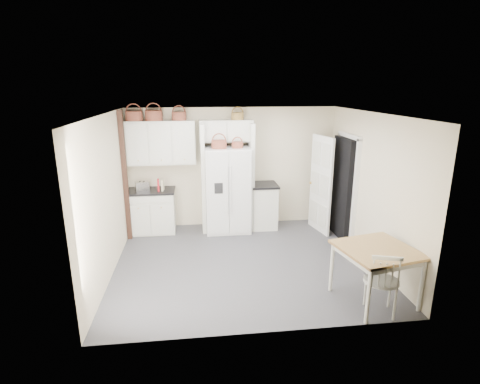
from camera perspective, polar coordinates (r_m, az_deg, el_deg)
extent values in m
plane|color=#404041|center=(6.80, 0.67, -10.61)|extent=(4.50, 4.50, 0.00)
plane|color=white|center=(6.10, 0.75, 11.82)|extent=(4.50, 4.50, 0.00)
plane|color=beige|center=(8.26, -1.13, 3.76)|extent=(4.50, 0.00, 4.50)
plane|color=beige|center=(6.44, -19.56, -0.66)|extent=(0.00, 4.00, 4.00)
plane|color=beige|center=(6.98, 19.34, 0.60)|extent=(0.00, 4.00, 4.00)
cube|color=silver|center=(7.96, -1.90, 0.37)|extent=(0.93, 0.75, 1.81)
cube|color=silver|center=(8.21, -13.25, -2.94)|extent=(0.96, 0.60, 0.89)
cube|color=silver|center=(8.27, 3.58, -2.19)|extent=(0.53, 0.64, 0.94)
cube|color=brown|center=(5.84, 19.83, -11.77)|extent=(1.17, 1.17, 0.83)
cube|color=silver|center=(5.55, 20.74, -12.56)|extent=(0.58, 0.55, 0.96)
cube|color=black|center=(8.07, -13.45, 0.17)|extent=(1.00, 0.65, 0.04)
cube|color=black|center=(8.13, 3.64, 1.11)|extent=(0.58, 0.68, 0.04)
cube|color=silver|center=(8.05, -14.69, 0.89)|extent=(0.31, 0.24, 0.19)
cube|color=red|center=(7.94, -12.34, 1.04)|extent=(0.05, 0.16, 0.24)
cube|color=beige|center=(7.94, -11.69, 1.00)|extent=(0.05, 0.15, 0.22)
cylinder|color=#5B251B|center=(7.97, -15.85, 11.08)|extent=(0.34, 0.34, 0.19)
cylinder|color=#5B251B|center=(7.92, -13.00, 11.28)|extent=(0.34, 0.34, 0.20)
cylinder|color=#5B251B|center=(7.89, -9.27, 11.34)|extent=(0.29, 0.29, 0.17)
cylinder|color=brown|center=(7.94, -0.38, 11.49)|extent=(0.26, 0.26, 0.15)
cylinder|color=#5B251B|center=(7.65, -3.21, 7.27)|extent=(0.31, 0.31, 0.17)
cylinder|color=#5B251B|center=(7.68, -0.41, 7.17)|extent=(0.23, 0.23, 0.12)
cube|color=silver|center=(7.97, -11.90, 7.38)|extent=(1.40, 0.34, 0.90)
cube|color=silver|center=(7.94, -2.12, 9.31)|extent=(1.12, 0.34, 0.45)
cube|color=silver|center=(7.96, -5.64, 2.12)|extent=(0.08, 0.60, 2.30)
cube|color=silver|center=(8.04, 1.65, 2.34)|extent=(0.08, 0.60, 2.30)
cube|color=black|center=(7.71, -17.12, 2.18)|extent=(0.09, 0.09, 2.60)
cube|color=black|center=(7.89, 15.45, 0.56)|extent=(0.18, 0.85, 2.05)
cube|color=white|center=(8.07, 12.20, 1.11)|extent=(0.21, 0.79, 2.05)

